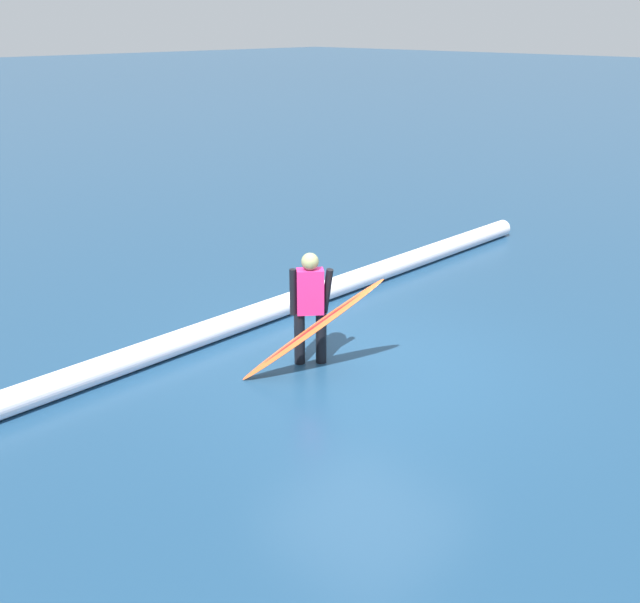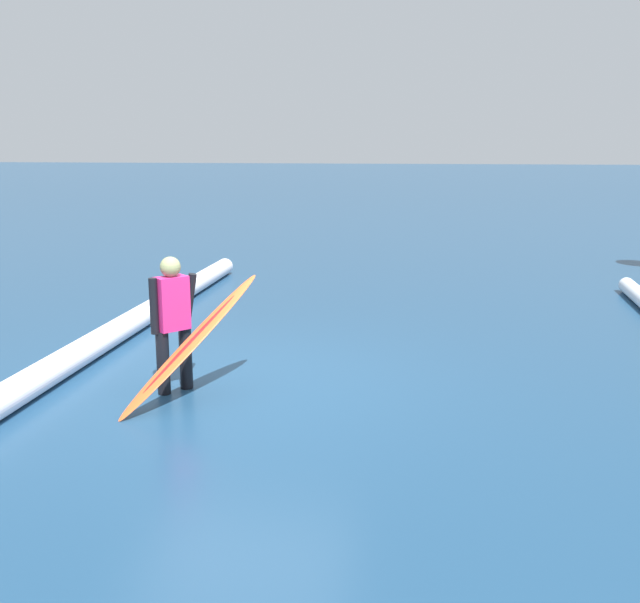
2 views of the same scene
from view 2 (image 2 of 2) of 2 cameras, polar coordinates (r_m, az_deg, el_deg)
The scene contains 4 objects.
ground_plane at distance 8.34m, azimuth -6.27°, elevation -6.30°, with size 177.41×177.41×0.00m, color navy.
surfer at distance 7.91m, azimuth -11.60°, elevation -1.22°, with size 0.42×0.42×1.50m.
surfboard at distance 7.66m, azimuth -10.18°, elevation -3.30°, with size 1.59×1.26×1.27m.
wave_crest_foreground at distance 7.95m, azimuth -23.74°, elevation -7.06°, with size 0.32×0.32×16.09m, color white.
Camera 2 is at (7.63, 2.06, 2.67)m, focal length 40.38 mm.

